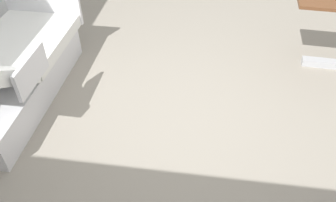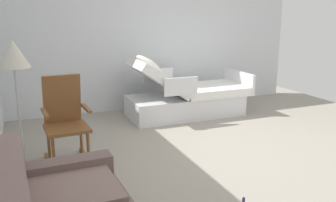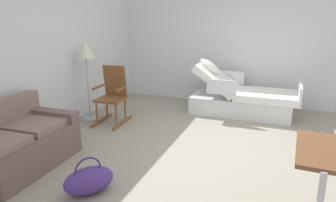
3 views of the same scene
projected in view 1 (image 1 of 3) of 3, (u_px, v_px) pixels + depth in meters
ground_plane at (177, 127)px, 3.44m from camera, size 6.73×6.73×0.00m
hospital_bed at (7, 74)px, 3.59m from camera, size 1.05×2.07×1.13m
overbed_table at (335, 27)px, 3.88m from camera, size 0.85×0.44×0.84m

